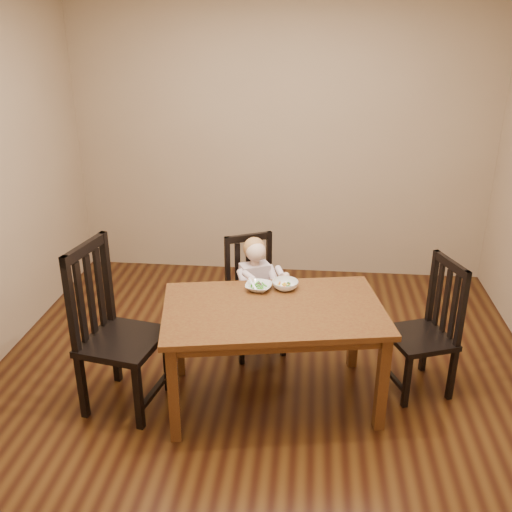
# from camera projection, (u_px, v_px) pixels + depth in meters

# --- Properties ---
(room) EXTENTS (4.01, 4.01, 2.71)m
(room) POSITION_uv_depth(u_px,v_px,m) (262.00, 201.00, 3.56)
(room) COLOR #44270E
(room) RESTS_ON ground
(dining_table) EXTENTS (1.53, 1.09, 0.70)m
(dining_table) POSITION_uv_depth(u_px,v_px,m) (273.00, 319.00, 3.67)
(dining_table) COLOR #482011
(dining_table) RESTS_ON room
(chair_child) EXTENTS (0.51, 0.51, 0.91)m
(chair_child) POSITION_uv_depth(u_px,v_px,m) (254.00, 297.00, 4.36)
(chair_child) COLOR black
(chair_child) RESTS_ON room
(chair_left) EXTENTS (0.55, 0.57, 1.13)m
(chair_left) POSITION_uv_depth(u_px,v_px,m) (114.00, 331.00, 3.67)
(chair_left) COLOR black
(chair_left) RESTS_ON room
(chair_right) EXTENTS (0.51, 0.52, 0.95)m
(chair_right) POSITION_uv_depth(u_px,v_px,m) (427.00, 330.00, 3.86)
(chair_right) COLOR black
(chair_right) RESTS_ON room
(toddler) EXTENTS (0.41, 0.44, 0.49)m
(toddler) POSITION_uv_depth(u_px,v_px,m) (256.00, 285.00, 4.28)
(toddler) COLOR silver
(toddler) RESTS_ON chair_child
(bowl_peas) EXTENTS (0.20, 0.20, 0.04)m
(bowl_peas) POSITION_uv_depth(u_px,v_px,m) (259.00, 287.00, 3.86)
(bowl_peas) COLOR white
(bowl_peas) RESTS_ON dining_table
(bowl_veg) EXTENTS (0.21, 0.21, 0.06)m
(bowl_veg) POSITION_uv_depth(u_px,v_px,m) (285.00, 285.00, 3.88)
(bowl_veg) COLOR white
(bowl_veg) RESTS_ON dining_table
(fork) EXTENTS (0.07, 0.11, 0.05)m
(fork) POSITION_uv_depth(u_px,v_px,m) (253.00, 285.00, 3.83)
(fork) COLOR silver
(fork) RESTS_ON bowl_peas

